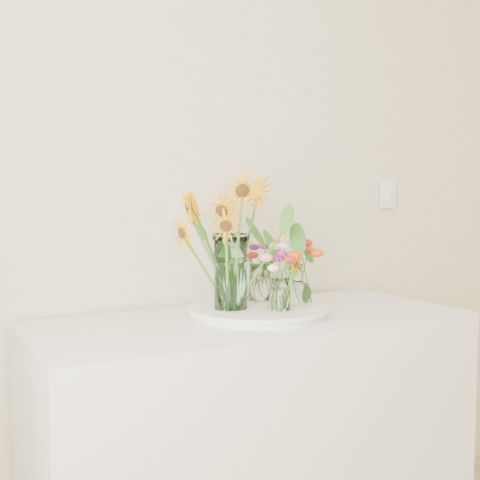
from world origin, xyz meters
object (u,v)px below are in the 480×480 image
at_px(small_vase_a, 280,295).
at_px(small_vase_b, 298,284).
at_px(mason_jar, 231,272).
at_px(small_vase_c, 260,283).
at_px(tray, 258,312).
at_px(counter, 253,453).

height_order(small_vase_a, small_vase_b, small_vase_b).
distance_m(mason_jar, small_vase_c, 0.20).
xyz_separation_m(mason_jar, small_vase_c, (0.17, 0.10, -0.06)).
distance_m(tray, small_vase_c, 0.15).
height_order(mason_jar, small_vase_a, mason_jar).
relative_size(counter, tray, 3.21).
bearing_deg(counter, small_vase_a, -53.48).
xyz_separation_m(counter, small_vase_b, (0.17, -0.00, 0.54)).
relative_size(tray, small_vase_c, 3.37).
bearing_deg(counter, tray, 27.90).
xyz_separation_m(counter, small_vase_c, (0.10, 0.12, 0.54)).
distance_m(small_vase_a, small_vase_b, 0.14).
bearing_deg(tray, counter, -152.10).
bearing_deg(small_vase_c, tray, -124.25).
height_order(tray, small_vase_b, small_vase_b).
relative_size(small_vase_a, small_vase_b, 0.77).
relative_size(mason_jar, small_vase_c, 1.91).
relative_size(mason_jar, small_vase_a, 2.32).
bearing_deg(mason_jar, small_vase_b, -5.93).
distance_m(small_vase_a, small_vase_c, 0.20).
distance_m(counter, small_vase_b, 0.57).
relative_size(small_vase_b, small_vase_c, 1.06).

